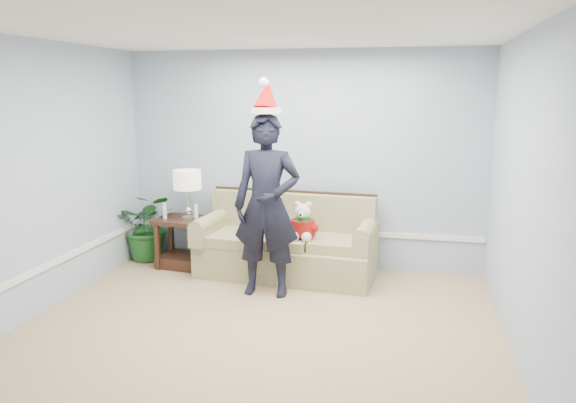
# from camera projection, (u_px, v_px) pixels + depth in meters

# --- Properties ---
(room_shell) EXTENTS (4.54, 5.04, 2.74)m
(room_shell) POSITION_uv_depth(u_px,v_px,m) (243.00, 196.00, 4.61)
(room_shell) COLOR tan
(room_shell) RESTS_ON ground
(wainscot_trim) EXTENTS (4.49, 4.99, 0.06)m
(wainscot_trim) POSITION_uv_depth(u_px,v_px,m) (173.00, 253.00, 6.16)
(wainscot_trim) COLOR white
(wainscot_trim) RESTS_ON room_shell
(sofa) EXTENTS (2.15, 1.05, 0.98)m
(sofa) POSITION_uv_depth(u_px,v_px,m) (287.00, 246.00, 6.80)
(sofa) COLOR brown
(sofa) RESTS_ON room_shell
(side_table) EXTENTS (0.71, 0.61, 0.63)m
(side_table) POSITION_uv_depth(u_px,v_px,m) (184.00, 247.00, 7.13)
(side_table) COLOR #3B2115
(side_table) RESTS_ON room_shell
(table_lamp) EXTENTS (0.35, 0.35, 0.62)m
(table_lamp) POSITION_uv_depth(u_px,v_px,m) (187.00, 182.00, 6.91)
(table_lamp) COLOR silver
(table_lamp) RESTS_ON side_table
(candle_pair) EXTENTS (0.47, 0.05, 0.20)m
(candle_pair) POSITION_uv_depth(u_px,v_px,m) (180.00, 212.00, 6.94)
(candle_pair) COLOR silver
(candle_pair) RESTS_ON side_table
(houseplant) EXTENTS (0.92, 0.84, 0.90)m
(houseplant) POSITION_uv_depth(u_px,v_px,m) (149.00, 226.00, 7.38)
(houseplant) COLOR #1A511E
(houseplant) RESTS_ON room_shell
(man) EXTENTS (0.74, 0.49, 1.98)m
(man) POSITION_uv_depth(u_px,v_px,m) (267.00, 206.00, 6.02)
(man) COLOR black
(man) RESTS_ON room_shell
(santa_hat) EXTENTS (0.35, 0.38, 0.38)m
(santa_hat) POSITION_uv_depth(u_px,v_px,m) (267.00, 98.00, 5.82)
(santa_hat) COLOR white
(santa_hat) RESTS_ON man
(teddy_bear) EXTENTS (0.29, 0.32, 0.45)m
(teddy_bear) POSITION_uv_depth(u_px,v_px,m) (303.00, 225.00, 6.48)
(teddy_bear) COLOR white
(teddy_bear) RESTS_ON sofa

